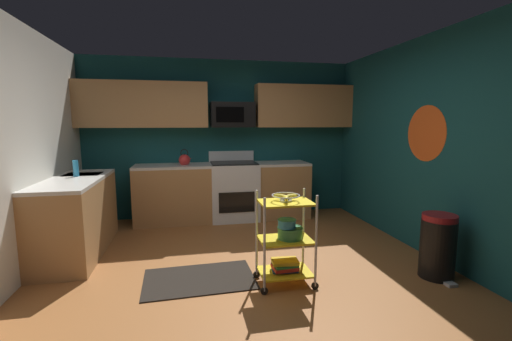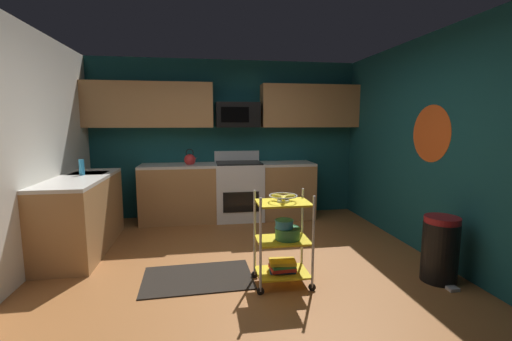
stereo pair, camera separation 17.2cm
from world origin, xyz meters
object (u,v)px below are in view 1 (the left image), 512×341
object	(u,v)px
rolling_cart	(285,240)
kettle	(185,160)
oven_range	(234,190)
trash_can	(438,246)
dish_soap_bottle	(76,168)
mixing_bowl_small	(287,223)
fruit_bowl	(286,197)
mixing_bowl_large	(290,232)
book_stack	(285,265)
microwave	(232,115)

from	to	relation	value
rolling_cart	kettle	xyz separation A→B (m)	(-0.95, 2.39, 0.55)
oven_range	kettle	xyz separation A→B (m)	(-0.78, -0.00, 0.52)
kettle	trash_can	world-z (taller)	kettle
dish_soap_bottle	trash_can	world-z (taller)	dish_soap_bottle
mixing_bowl_small	trash_can	size ratio (longest dim) A/B	0.28
fruit_bowl	mixing_bowl_large	world-z (taller)	fruit_bowl
rolling_cart	trash_can	bearing A→B (deg)	-6.13
fruit_bowl	kettle	xyz separation A→B (m)	(-0.95, 2.39, 0.12)
mixing_bowl_small	mixing_bowl_large	bearing A→B (deg)	17.26
mixing_bowl_small	book_stack	xyz separation A→B (m)	(-0.01, 0.01, -0.43)
microwave	fruit_bowl	size ratio (longest dim) A/B	2.57
trash_can	book_stack	bearing A→B (deg)	173.87
trash_can	fruit_bowl	bearing A→B (deg)	173.87
rolling_cart	trash_can	world-z (taller)	rolling_cart
rolling_cart	oven_range	bearing A→B (deg)	94.04
fruit_bowl	mixing_bowl_large	distance (m)	0.36
oven_range	trash_can	distance (m)	3.10
microwave	book_stack	bearing A→B (deg)	-86.11
microwave	trash_can	bearing A→B (deg)	-56.95
mixing_bowl_large	kettle	xyz separation A→B (m)	(-0.99, 2.39, 0.48)
microwave	trash_can	distance (m)	3.47
rolling_cart	book_stack	world-z (taller)	rolling_cart
mixing_bowl_large	trash_can	bearing A→B (deg)	-6.33
oven_range	book_stack	size ratio (longest dim) A/B	4.12
oven_range	kettle	distance (m)	0.93
microwave	mixing_bowl_small	distance (m)	2.74
trash_can	mixing_bowl_small	bearing A→B (deg)	174.24
microwave	mixing_bowl_small	world-z (taller)	microwave
kettle	trash_can	size ratio (longest dim) A/B	0.40
oven_range	microwave	size ratio (longest dim) A/B	1.57
microwave	mixing_bowl_small	size ratio (longest dim) A/B	3.85
rolling_cart	mixing_bowl_large	distance (m)	0.08
book_stack	trash_can	size ratio (longest dim) A/B	0.40
mixing_bowl_large	fruit_bowl	bearing A→B (deg)	180.00
kettle	oven_range	bearing A→B (deg)	0.28
rolling_cart	dish_soap_bottle	bearing A→B (deg)	147.27
microwave	rolling_cart	bearing A→B (deg)	-86.11
rolling_cart	mixing_bowl_small	distance (m)	0.17
oven_range	mixing_bowl_large	bearing A→B (deg)	-84.83
mixing_bowl_large	mixing_bowl_small	size ratio (longest dim) A/B	1.38
rolling_cart	mixing_bowl_large	size ratio (longest dim) A/B	3.63
fruit_bowl	mixing_bowl_large	size ratio (longest dim) A/B	1.08
fruit_bowl	mixing_bowl_small	size ratio (longest dim) A/B	1.49
mixing_bowl_large	trash_can	distance (m)	1.54
oven_range	fruit_bowl	size ratio (longest dim) A/B	4.04
oven_range	fruit_bowl	world-z (taller)	oven_range
rolling_cart	mixing_bowl_large	world-z (taller)	rolling_cart
microwave	mixing_bowl_large	bearing A→B (deg)	-85.03
oven_range	kettle	bearing A→B (deg)	-179.72
dish_soap_bottle	mixing_bowl_small	bearing A→B (deg)	-32.82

